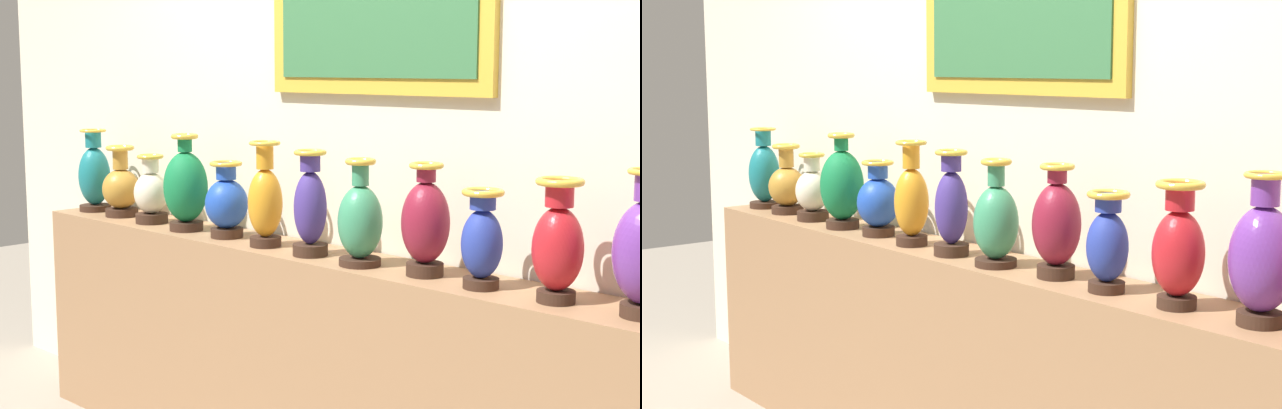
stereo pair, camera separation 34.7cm
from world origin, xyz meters
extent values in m
cube|color=#99704C|center=(0.00, 0.00, 0.46)|extent=(3.28, 0.33, 0.92)
cube|color=beige|center=(0.00, 0.22, 1.59)|extent=(5.04, 0.10, 3.19)
cube|color=gold|center=(0.12, 0.16, 1.83)|extent=(1.04, 0.03, 0.64)
cube|color=#377243|center=(0.12, 0.14, 1.83)|extent=(0.92, 0.01, 0.52)
cylinder|color=#382319|center=(-1.50, -0.01, 0.94)|extent=(0.15, 0.15, 0.03)
ellipsoid|color=#19727A|center=(-1.50, -0.01, 1.09)|extent=(0.15, 0.15, 0.27)
cylinder|color=#19727A|center=(-1.50, -0.01, 1.27)|extent=(0.08, 0.08, 0.08)
torus|color=gold|center=(-1.50, -0.01, 1.31)|extent=(0.12, 0.12, 0.01)
cylinder|color=#382319|center=(-1.27, -0.02, 0.94)|extent=(0.15, 0.15, 0.04)
ellipsoid|color=#B27F2D|center=(-1.27, -0.02, 1.05)|extent=(0.17, 0.17, 0.18)
cylinder|color=#B27F2D|center=(-1.27, -0.02, 1.19)|extent=(0.07, 0.07, 0.10)
torus|color=gold|center=(-1.27, -0.02, 1.24)|extent=(0.13, 0.13, 0.02)
cylinder|color=#382319|center=(-1.01, -0.03, 0.95)|extent=(0.14, 0.14, 0.04)
ellipsoid|color=beige|center=(-1.01, -0.03, 1.06)|extent=(0.15, 0.15, 0.18)
cylinder|color=beige|center=(-1.01, -0.03, 1.18)|extent=(0.07, 0.07, 0.07)
torus|color=gold|center=(-1.01, -0.03, 1.22)|extent=(0.12, 0.12, 0.02)
cylinder|color=#382319|center=(-0.75, -0.04, 0.94)|extent=(0.14, 0.14, 0.04)
ellipsoid|color=#14723D|center=(-0.75, -0.04, 1.11)|extent=(0.19, 0.19, 0.29)
cylinder|color=#14723D|center=(-0.75, -0.04, 1.29)|extent=(0.06, 0.06, 0.06)
torus|color=gold|center=(-0.75, -0.04, 1.32)|extent=(0.11, 0.11, 0.02)
cylinder|color=#382319|center=(-0.50, -0.03, 0.94)|extent=(0.13, 0.13, 0.04)
ellipsoid|color=#1E47B2|center=(-0.50, -0.03, 1.06)|extent=(0.17, 0.17, 0.20)
cylinder|color=#1E47B2|center=(-0.50, -0.03, 1.19)|extent=(0.08, 0.08, 0.06)
torus|color=gold|center=(-0.50, -0.03, 1.22)|extent=(0.13, 0.13, 0.02)
cylinder|color=#382319|center=(-0.25, -0.05, 0.94)|extent=(0.12, 0.12, 0.04)
ellipsoid|color=orange|center=(-0.25, -0.05, 1.09)|extent=(0.13, 0.13, 0.26)
cylinder|color=orange|center=(-0.25, -0.05, 1.27)|extent=(0.07, 0.07, 0.10)
torus|color=gold|center=(-0.25, -0.05, 1.32)|extent=(0.12, 0.12, 0.02)
cylinder|color=#382319|center=(0.00, -0.05, 0.95)|extent=(0.13, 0.13, 0.04)
ellipsoid|color=#3F2D7F|center=(0.00, -0.05, 1.10)|extent=(0.12, 0.12, 0.27)
cylinder|color=#3F2D7F|center=(0.00, -0.05, 1.27)|extent=(0.07, 0.07, 0.07)
torus|color=gold|center=(0.00, -0.05, 1.30)|extent=(0.12, 0.12, 0.02)
cylinder|color=#382319|center=(0.25, -0.05, 0.94)|extent=(0.15, 0.15, 0.03)
ellipsoid|color=#388C60|center=(0.25, -0.05, 1.08)|extent=(0.16, 0.16, 0.25)
cylinder|color=#388C60|center=(0.25, -0.05, 1.25)|extent=(0.06, 0.06, 0.08)
torus|color=gold|center=(0.25, -0.05, 1.29)|extent=(0.11, 0.11, 0.02)
cylinder|color=#382319|center=(0.51, -0.02, 0.95)|extent=(0.12, 0.12, 0.04)
ellipsoid|color=maroon|center=(0.51, -0.02, 1.10)|extent=(0.16, 0.16, 0.27)
cylinder|color=maroon|center=(0.51, -0.02, 1.26)|extent=(0.06, 0.06, 0.05)
torus|color=gold|center=(0.51, -0.02, 1.29)|extent=(0.11, 0.11, 0.02)
cylinder|color=#382319|center=(0.74, -0.04, 0.94)|extent=(0.11, 0.11, 0.03)
ellipsoid|color=#263899|center=(0.74, -0.04, 1.07)|extent=(0.13, 0.13, 0.22)
cylinder|color=#263899|center=(0.74, -0.04, 1.20)|extent=(0.08, 0.08, 0.05)
torus|color=gold|center=(0.74, -0.04, 1.23)|extent=(0.13, 0.13, 0.02)
cylinder|color=#382319|center=(1.00, -0.03, 0.94)|extent=(0.11, 0.11, 0.04)
ellipsoid|color=red|center=(1.00, -0.03, 1.08)|extent=(0.15, 0.15, 0.25)
cylinder|color=red|center=(1.00, -0.03, 1.24)|extent=(0.08, 0.08, 0.07)
torus|color=gold|center=(1.00, -0.03, 1.28)|extent=(0.14, 0.14, 0.02)
cylinder|color=#382319|center=(1.26, -0.01, 0.94)|extent=(0.12, 0.12, 0.04)
ellipsoid|color=#6B3393|center=(1.26, -0.01, 1.11)|extent=(0.18, 0.18, 0.29)
cylinder|color=#6B3393|center=(1.26, -0.01, 1.29)|extent=(0.08, 0.08, 0.08)
torus|color=gold|center=(1.26, -0.01, 1.33)|extent=(0.12, 0.12, 0.02)
camera|label=1|loc=(2.42, -2.44, 1.61)|focal=53.25mm
camera|label=2|loc=(2.65, -2.18, 1.61)|focal=53.25mm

